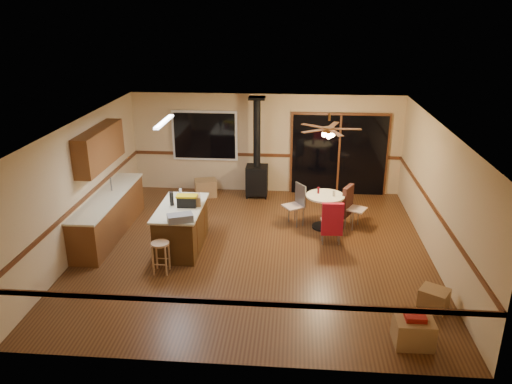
# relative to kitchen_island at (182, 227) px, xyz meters

# --- Properties ---
(floor) EXTENTS (7.00, 7.00, 0.00)m
(floor) POSITION_rel_kitchen_island_xyz_m (1.50, 0.00, -0.45)
(floor) COLOR #4F2D16
(floor) RESTS_ON ground
(ceiling) EXTENTS (7.00, 7.00, 0.00)m
(ceiling) POSITION_rel_kitchen_island_xyz_m (1.50, 0.00, 2.15)
(ceiling) COLOR silver
(ceiling) RESTS_ON ground
(wall_back) EXTENTS (7.00, 0.00, 7.00)m
(wall_back) POSITION_rel_kitchen_island_xyz_m (1.50, 3.50, 0.85)
(wall_back) COLOR tan
(wall_back) RESTS_ON ground
(wall_front) EXTENTS (7.00, 0.00, 7.00)m
(wall_front) POSITION_rel_kitchen_island_xyz_m (1.50, -3.50, 0.85)
(wall_front) COLOR tan
(wall_front) RESTS_ON ground
(wall_left) EXTENTS (0.00, 7.00, 7.00)m
(wall_left) POSITION_rel_kitchen_island_xyz_m (-2.00, 0.00, 0.85)
(wall_left) COLOR tan
(wall_left) RESTS_ON ground
(wall_right) EXTENTS (0.00, 7.00, 7.00)m
(wall_right) POSITION_rel_kitchen_island_xyz_m (5.00, 0.00, 0.85)
(wall_right) COLOR tan
(wall_right) RESTS_ON ground
(chair_rail) EXTENTS (7.00, 7.00, 0.08)m
(chair_rail) POSITION_rel_kitchen_island_xyz_m (1.50, 0.00, 0.55)
(chair_rail) COLOR #532A14
(chair_rail) RESTS_ON ground
(window) EXTENTS (1.72, 0.10, 1.32)m
(window) POSITION_rel_kitchen_island_xyz_m (-0.10, 3.45, 1.05)
(window) COLOR black
(window) RESTS_ON ground
(sliding_door) EXTENTS (2.52, 0.10, 2.10)m
(sliding_door) POSITION_rel_kitchen_island_xyz_m (3.40, 3.45, 0.60)
(sliding_door) COLOR black
(sliding_door) RESTS_ON ground
(lower_cabinets) EXTENTS (0.60, 3.00, 0.86)m
(lower_cabinets) POSITION_rel_kitchen_island_xyz_m (-1.70, 0.50, -0.02)
(lower_cabinets) COLOR brown
(lower_cabinets) RESTS_ON ground
(countertop) EXTENTS (0.64, 3.04, 0.04)m
(countertop) POSITION_rel_kitchen_island_xyz_m (-1.70, 0.50, 0.43)
(countertop) COLOR beige
(countertop) RESTS_ON lower_cabinets
(upper_cabinets) EXTENTS (0.35, 2.00, 0.80)m
(upper_cabinets) POSITION_rel_kitchen_island_xyz_m (-1.83, 0.70, 1.45)
(upper_cabinets) COLOR brown
(upper_cabinets) RESTS_ON ground
(kitchen_island) EXTENTS (0.88, 1.68, 0.90)m
(kitchen_island) POSITION_rel_kitchen_island_xyz_m (0.00, 0.00, 0.00)
(kitchen_island) COLOR #442911
(kitchen_island) RESTS_ON ground
(wood_stove) EXTENTS (0.55, 0.50, 2.52)m
(wood_stove) POSITION_rel_kitchen_island_xyz_m (1.30, 3.05, 0.28)
(wood_stove) COLOR black
(wood_stove) RESTS_ON ground
(ceiling_fan) EXTENTS (0.24, 0.24, 0.55)m
(ceiling_fan) POSITION_rel_kitchen_island_xyz_m (2.95, 1.22, 1.76)
(ceiling_fan) COLOR brown
(ceiling_fan) RESTS_ON ceiling
(fluorescent_strip) EXTENTS (0.10, 1.20, 0.04)m
(fluorescent_strip) POSITION_rel_kitchen_island_xyz_m (-0.30, 0.30, 2.11)
(fluorescent_strip) COLOR white
(fluorescent_strip) RESTS_ON ceiling
(toolbox_grey) EXTENTS (0.53, 0.41, 0.14)m
(toolbox_grey) POSITION_rel_kitchen_island_xyz_m (0.16, -0.72, 0.52)
(toolbox_grey) COLOR slate
(toolbox_grey) RESTS_ON kitchen_island
(toolbox_black) EXTENTS (0.39, 0.21, 0.21)m
(toolbox_black) POSITION_rel_kitchen_island_xyz_m (0.14, 0.03, 0.55)
(toolbox_black) COLOR black
(toolbox_black) RESTS_ON kitchen_island
(toolbox_yellow_lid) EXTENTS (0.42, 0.23, 0.03)m
(toolbox_yellow_lid) POSITION_rel_kitchen_island_xyz_m (0.14, 0.03, 0.67)
(toolbox_yellow_lid) COLOR gold
(toolbox_yellow_lid) RESTS_ON toolbox_black
(box_on_island) EXTENTS (0.29, 0.34, 0.20)m
(box_on_island) POSITION_rel_kitchen_island_xyz_m (0.27, 0.14, 0.55)
(box_on_island) COLOR olive
(box_on_island) RESTS_ON kitchen_island
(bottle_dark) EXTENTS (0.09, 0.09, 0.28)m
(bottle_dark) POSITION_rel_kitchen_island_xyz_m (-0.19, 0.07, 0.59)
(bottle_dark) COLOR black
(bottle_dark) RESTS_ON kitchen_island
(bottle_pink) EXTENTS (0.08, 0.08, 0.24)m
(bottle_pink) POSITION_rel_kitchen_island_xyz_m (0.01, 0.10, 0.56)
(bottle_pink) COLOR #D84C8C
(bottle_pink) RESTS_ON kitchen_island
(bottle_white) EXTENTS (0.07, 0.07, 0.18)m
(bottle_white) POSITION_rel_kitchen_island_xyz_m (-0.12, 0.54, 0.54)
(bottle_white) COLOR white
(bottle_white) RESTS_ON kitchen_island
(bar_stool) EXTENTS (0.36, 0.36, 0.61)m
(bar_stool) POSITION_rel_kitchen_island_xyz_m (-0.16, -1.05, -0.15)
(bar_stool) COLOR tan
(bar_stool) RESTS_ON floor
(blue_bucket) EXTENTS (0.28, 0.28, 0.23)m
(blue_bucket) POSITION_rel_kitchen_island_xyz_m (0.23, -0.51, -0.34)
(blue_bucket) COLOR blue
(blue_bucket) RESTS_ON floor
(dining_table) EXTENTS (0.85, 0.85, 0.78)m
(dining_table) POSITION_rel_kitchen_island_xyz_m (2.95, 1.22, 0.08)
(dining_table) COLOR black
(dining_table) RESTS_ON ground
(glass_red) EXTENTS (0.06, 0.06, 0.14)m
(glass_red) POSITION_rel_kitchen_island_xyz_m (2.80, 1.32, 0.40)
(glass_red) COLOR #590C14
(glass_red) RESTS_ON dining_table
(glass_cream) EXTENTS (0.06, 0.06, 0.13)m
(glass_cream) POSITION_rel_kitchen_island_xyz_m (3.13, 1.17, 0.39)
(glass_cream) COLOR beige
(glass_cream) RESTS_ON dining_table
(chair_left) EXTENTS (0.56, 0.56, 0.51)m
(chair_left) POSITION_rel_kitchen_island_xyz_m (2.34, 1.37, 0.14)
(chair_left) COLOR tan
(chair_left) RESTS_ON ground
(chair_near) EXTENTS (0.44, 0.48, 0.70)m
(chair_near) POSITION_rel_kitchen_island_xyz_m (3.06, 0.33, 0.14)
(chair_near) COLOR tan
(chair_near) RESTS_ON ground
(chair_right) EXTENTS (0.60, 0.58, 0.70)m
(chair_right) POSITION_rel_kitchen_island_xyz_m (3.49, 1.35, 0.14)
(chair_right) COLOR tan
(chair_right) RESTS_ON ground
(box_under_window) EXTENTS (0.64, 0.57, 0.44)m
(box_under_window) POSITION_rel_kitchen_island_xyz_m (-0.04, 2.98, -0.23)
(box_under_window) COLOR olive
(box_under_window) RESTS_ON floor
(box_corner_a) EXTENTS (0.56, 0.47, 0.42)m
(box_corner_a) POSITION_rel_kitchen_island_xyz_m (4.07, -2.82, -0.24)
(box_corner_a) COLOR olive
(box_corner_a) RESTS_ON floor
(box_corner_b) EXTENTS (0.57, 0.55, 0.35)m
(box_corner_b) POSITION_rel_kitchen_island_xyz_m (4.60, -1.86, -0.28)
(box_corner_b) COLOR olive
(box_corner_b) RESTS_ON floor
(box_small_red) EXTENTS (0.30, 0.25, 0.08)m
(box_small_red) POSITION_rel_kitchen_island_xyz_m (4.07, -2.82, 0.01)
(box_small_red) COLOR maroon
(box_small_red) RESTS_ON box_corner_a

